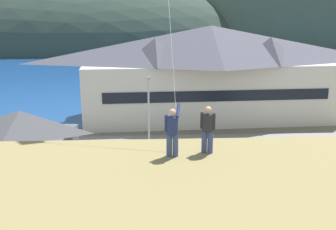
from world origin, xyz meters
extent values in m
plane|color=#66604C|center=(0.00, 0.00, 0.00)|extent=(600.00, 600.00, 0.00)
cube|color=gray|center=(0.00, 5.00, 0.05)|extent=(40.00, 20.00, 0.10)
cube|color=navy|center=(0.00, 60.00, 0.01)|extent=(360.00, 84.00, 0.03)
ellipsoid|color=#2D3D33|center=(-37.73, 113.41, 0.00)|extent=(146.36, 70.61, 48.75)
ellipsoid|color=#42513D|center=(66.98, 121.04, 0.00)|extent=(117.13, 73.85, 93.79)
cube|color=beige|center=(6.31, 21.30, 3.19)|extent=(27.57, 10.04, 6.37)
cube|color=black|center=(6.54, 16.95, 3.51)|extent=(23.06, 1.30, 1.10)
pyramid|color=#4C4C56|center=(6.31, 21.30, 8.31)|extent=(29.25, 10.98, 3.88)
pyramid|color=#4C4C56|center=(0.29, 19.47, 7.75)|extent=(4.98, 4.98, 2.71)
pyramid|color=#4C4C56|center=(12.49, 20.11, 7.75)|extent=(4.98, 4.98, 2.71)
cube|color=#474C56|center=(-9.23, 5.21, 1.84)|extent=(7.14, 5.04, 3.68)
pyramid|color=#47474C|center=(-9.23, 5.21, 4.45)|extent=(7.72, 5.53, 1.53)
cube|color=black|center=(-9.47, 3.01, 1.29)|extent=(1.10, 0.18, 2.58)
cube|color=#756B5B|center=(-0.45, 23.40, 1.35)|extent=(4.21, 4.14, 2.70)
pyramid|color=#47474C|center=(-0.45, 23.40, 3.42)|extent=(4.55, 4.55, 1.43)
cube|color=black|center=(-0.48, 21.33, 0.95)|extent=(1.10, 0.07, 1.89)
cube|color=#70604C|center=(0.69, 33.70, 0.35)|extent=(3.20, 14.19, 0.70)
cube|color=silver|center=(-2.82, 34.52, 0.45)|extent=(3.13, 7.50, 0.90)
cube|color=white|center=(-2.82, 34.52, 0.98)|extent=(3.04, 7.27, 0.16)
cube|color=silver|center=(-2.88, 33.98, 1.61)|extent=(1.87, 2.35, 1.10)
cube|color=#B28923|center=(9.74, -0.35, 0.82)|extent=(4.26, 1.96, 0.80)
cube|color=olive|center=(9.89, -0.36, 1.57)|extent=(2.16, 1.68, 0.70)
cube|color=black|center=(9.89, -0.36, 1.54)|extent=(2.20, 1.71, 0.32)
cylinder|color=black|center=(8.41, 0.62, 0.42)|extent=(0.65, 0.24, 0.64)
cylinder|color=black|center=(8.34, -1.22, 0.42)|extent=(0.65, 0.24, 0.64)
cylinder|color=black|center=(11.14, 0.52, 0.42)|extent=(0.65, 0.24, 0.64)
cube|color=#9EA3A8|center=(1.75, 0.65, 0.82)|extent=(4.25, 1.91, 0.80)
cube|color=gray|center=(1.90, 0.65, 1.57)|extent=(2.14, 1.66, 0.70)
cube|color=black|center=(1.90, 0.65, 1.54)|extent=(2.19, 1.69, 0.32)
cylinder|color=black|center=(0.36, 1.53, 0.42)|extent=(0.65, 0.24, 0.64)
cylinder|color=black|center=(0.41, -0.31, 0.42)|extent=(0.65, 0.24, 0.64)
cylinder|color=black|center=(3.09, 1.60, 0.42)|extent=(0.65, 0.24, 0.64)
cylinder|color=black|center=(3.14, -0.23, 0.42)|extent=(0.65, 0.24, 0.64)
cube|color=black|center=(9.52, 6.13, 0.82)|extent=(4.25, 1.93, 0.80)
cube|color=black|center=(9.67, 6.13, 1.57)|extent=(2.15, 1.67, 0.70)
cube|color=black|center=(9.67, 6.13, 1.54)|extent=(2.19, 1.70, 0.32)
cylinder|color=black|center=(8.13, 7.00, 0.42)|extent=(0.65, 0.24, 0.64)
cylinder|color=black|center=(8.18, 5.17, 0.42)|extent=(0.65, 0.24, 0.64)
cylinder|color=black|center=(10.86, 7.09, 0.42)|extent=(0.65, 0.24, 0.64)
cylinder|color=black|center=(10.91, 5.25, 0.42)|extent=(0.65, 0.24, 0.64)
cylinder|color=#ADADB2|center=(-0.43, 10.50, 3.32)|extent=(0.16, 0.16, 6.45)
cube|color=#4C4C51|center=(-0.43, 10.85, 6.45)|extent=(0.24, 0.70, 0.20)
cylinder|color=#384770|center=(0.36, -7.91, 7.24)|extent=(0.20, 0.20, 0.82)
cylinder|color=#384770|center=(0.57, -7.95, 7.24)|extent=(0.20, 0.20, 0.82)
cylinder|color=navy|center=(0.46, -7.93, 7.97)|extent=(0.40, 0.40, 0.64)
sphere|color=tan|center=(0.46, -7.93, 8.45)|extent=(0.24, 0.24, 0.24)
cylinder|color=navy|center=(0.67, -7.78, 8.47)|extent=(0.20, 0.57, 0.43)
cylinder|color=navy|center=(0.25, -7.89, 8.04)|extent=(0.11, 0.11, 0.60)
cylinder|color=#384770|center=(1.65, -7.60, 7.24)|extent=(0.20, 0.20, 0.82)
cylinder|color=#384770|center=(1.86, -7.67, 7.24)|extent=(0.20, 0.20, 0.82)
cylinder|color=#232328|center=(1.75, -7.64, 7.97)|extent=(0.40, 0.40, 0.64)
sphere|color=tan|center=(1.75, -7.64, 8.45)|extent=(0.24, 0.24, 0.24)
cylinder|color=#232328|center=(1.55, -7.56, 8.04)|extent=(0.11, 0.11, 0.60)
cylinder|color=#232328|center=(1.96, -7.71, 8.04)|extent=(0.11, 0.11, 0.60)
camera|label=1|loc=(-0.30, -20.95, 11.89)|focal=41.68mm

